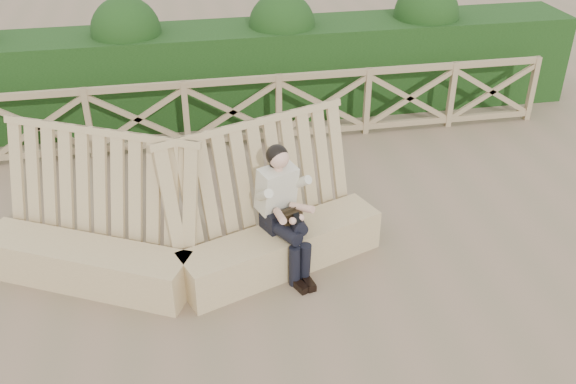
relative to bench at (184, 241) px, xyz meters
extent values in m
plane|color=brown|center=(0.92, -0.39, -0.41)|extent=(60.00, 60.00, 0.00)
cube|color=#9E865A|center=(-1.09, 0.00, -0.17)|extent=(2.34, 1.54, 0.49)
cube|color=#9E865A|center=(-0.97, 0.24, 0.41)|extent=(2.32, 1.50, 1.60)
cube|color=#9E865A|center=(1.08, -0.14, -0.17)|extent=(2.41, 1.29, 0.49)
cube|color=#9E865A|center=(0.99, 0.11, 0.41)|extent=(2.39, 1.25, 1.60)
cube|color=black|center=(1.07, -0.03, 0.19)|extent=(0.45, 0.40, 0.23)
cube|color=beige|center=(1.05, 0.02, 0.55)|extent=(0.50, 0.44, 0.55)
sphere|color=tan|center=(1.07, -0.03, 0.94)|extent=(0.29, 0.29, 0.22)
sphere|color=black|center=(1.06, 0.00, 0.96)|extent=(0.32, 0.32, 0.24)
cylinder|color=black|center=(1.07, -0.27, 0.17)|extent=(0.34, 0.50, 0.16)
cylinder|color=black|center=(1.22, -0.19, 0.24)|extent=(0.34, 0.51, 0.17)
cylinder|color=black|center=(1.16, -0.49, -0.17)|extent=(0.16, 0.16, 0.49)
cylinder|color=black|center=(1.28, -0.45, -0.17)|extent=(0.16, 0.16, 0.49)
cube|color=black|center=(1.19, -0.57, -0.37)|extent=(0.19, 0.27, 0.08)
cube|color=black|center=(1.30, -0.55, -0.37)|extent=(0.19, 0.27, 0.08)
cube|color=black|center=(1.17, -0.20, 0.30)|extent=(0.27, 0.22, 0.16)
cube|color=black|center=(1.21, -0.36, 0.36)|extent=(0.10, 0.11, 0.13)
cube|color=#7D6649|center=(0.92, 3.11, 0.64)|extent=(10.10, 0.07, 0.10)
cube|color=#7D6649|center=(0.92, 3.11, -0.29)|extent=(10.10, 0.07, 0.10)
cube|color=black|center=(0.92, 4.31, 0.34)|extent=(12.00, 1.20, 1.50)
camera|label=1|loc=(0.01, -5.97, 4.12)|focal=40.00mm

